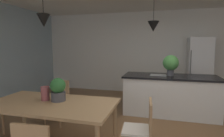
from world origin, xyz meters
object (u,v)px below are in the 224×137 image
Objects in this scene: chair_far_left at (58,100)px; chair_kitchen_end at (140,129)px; vase_on_dining_table at (45,93)px; potted_plant_on_table at (58,89)px; potted_plant_on_island at (171,63)px; refrigerator at (199,69)px; kitchen_island at (169,94)px; dining_table at (51,106)px.

chair_far_left is 1.00× the size of chair_kitchen_end.
vase_on_dining_table reaches higher than chair_kitchen_end.
chair_far_left is 1.01m from potted_plant_on_table.
chair_far_left is 0.92m from vase_on_dining_table.
chair_kitchen_end is 1.83× the size of potted_plant_on_island.
vase_on_dining_table is (-1.48, 0.07, 0.37)m from chair_kitchen_end.
chair_kitchen_end is at bearing -103.06° from potted_plant_on_island.
vase_on_dining_table is at bearing -129.65° from refrigerator.
potted_plant_on_island is 2.58m from potted_plant_on_table.
chair_kitchen_end is 2.17m from potted_plant_on_island.
refrigerator reaches higher than chair_far_left.
refrigerator is 1.74m from potted_plant_on_island.
potted_plant_on_table reaches higher than chair_kitchen_end.
kitchen_island is at bearing -120.68° from refrigerator.
dining_table is 2.74m from potted_plant_on_island.
refrigerator reaches higher than potted_plant_on_table.
chair_kitchen_end is 2.43× the size of potted_plant_on_table.
vase_on_dining_table is at bearing -172.11° from potted_plant_on_table.
potted_plant_on_table reaches higher than dining_table.
potted_plant_on_island reaches higher than vase_on_dining_table.
refrigerator reaches higher than potted_plant_on_island.
potted_plant_on_island reaches higher than dining_table.
kitchen_island is 5.89× the size of potted_plant_on_table.
dining_table is 0.99m from chair_far_left.
kitchen_island is 9.66× the size of vase_on_dining_table.
potted_plant_on_island reaches higher than potted_plant_on_table.
potted_plant_on_island is at bearing -120.68° from refrigerator.
chair_far_left is at bearing 109.61° from vase_on_dining_table.
dining_table is 1.05× the size of refrigerator.
refrigerator reaches higher than chair_kitchen_end.
chair_kitchen_end is at bearing -2.78° from vase_on_dining_table.
chair_far_left is 0.41× the size of kitchen_island.
chair_far_left is 2.60m from potted_plant_on_island.
potted_plant_on_table is at bearing -57.20° from chair_far_left.
chair_kitchen_end is at bearing -26.11° from chair_far_left.
kitchen_island is 4.44× the size of potted_plant_on_island.
potted_plant_on_table is 1.64× the size of vase_on_dining_table.
refrigerator is at bearing 52.27° from potted_plant_on_table.
chair_far_left is 3.99× the size of vase_on_dining_table.
kitchen_island is (0.46, 2.00, -0.01)m from chair_kitchen_end.
chair_far_left is at bearing -153.00° from potted_plant_on_island.
dining_table is at bearing -26.75° from vase_on_dining_table.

